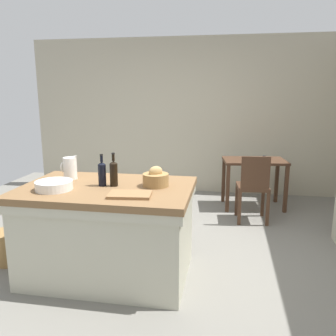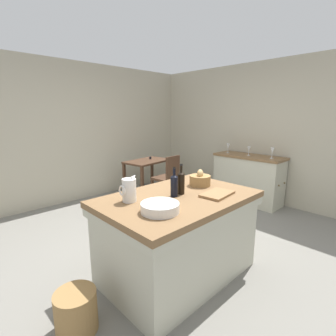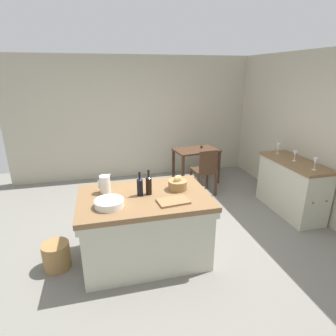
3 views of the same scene
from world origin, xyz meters
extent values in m
plane|color=slate|center=(0.00, 0.00, 0.00)|extent=(6.76, 6.76, 0.00)
cube|color=#B2AA93|center=(0.00, 2.60, 1.30)|extent=(5.32, 0.12, 2.60)
cube|color=#B2AA93|center=(2.60, 0.00, 1.30)|extent=(0.12, 5.20, 2.60)
cube|color=brown|center=(-0.32, -0.46, 0.84)|extent=(1.55, 1.03, 0.06)
cube|color=#BCBAA3|center=(-0.32, -0.46, 0.77)|extent=(1.53, 1.01, 0.08)
cube|color=#BCBAA3|center=(-0.32, -0.46, 0.40)|extent=(1.47, 0.95, 0.81)
cube|color=brown|center=(2.26, 0.18, 0.88)|extent=(0.52, 1.27, 0.04)
cube|color=#BCBAA3|center=(2.26, 0.18, 0.43)|extent=(0.49, 1.24, 0.86)
sphere|color=brown|center=(2.14, -0.46, 0.47)|extent=(0.03, 0.03, 0.03)
sphere|color=brown|center=(2.38, -0.46, 0.47)|extent=(0.03, 0.03, 0.03)
cube|color=#472D1E|center=(1.15, 1.82, 0.71)|extent=(0.97, 0.68, 0.04)
cube|color=#472D1E|center=(0.78, 1.52, 0.35)|extent=(0.06, 0.06, 0.69)
cube|color=#472D1E|center=(1.60, 1.64, 0.35)|extent=(0.06, 0.06, 0.69)
cube|color=#472D1E|center=(0.71, 2.01, 0.35)|extent=(0.06, 0.06, 0.69)
cube|color=#472D1E|center=(1.53, 2.12, 0.35)|extent=(0.06, 0.06, 0.69)
cylinder|color=black|center=(1.30, 1.89, 0.75)|extent=(0.04, 0.04, 0.05)
cube|color=#472D1E|center=(1.10, 1.23, 0.47)|extent=(0.43, 0.43, 0.04)
cube|color=#472D1E|center=(1.12, 1.05, 0.70)|extent=(0.36, 0.06, 0.42)
cube|color=#472D1E|center=(1.26, 1.42, 0.22)|extent=(0.04, 0.04, 0.45)
cube|color=#472D1E|center=(0.91, 1.39, 0.22)|extent=(0.04, 0.04, 0.45)
cube|color=#472D1E|center=(1.29, 1.06, 0.22)|extent=(0.04, 0.04, 0.45)
cube|color=#472D1E|center=(0.94, 1.03, 0.22)|extent=(0.04, 0.04, 0.45)
cylinder|color=silver|center=(-0.76, -0.25, 0.97)|extent=(0.13, 0.13, 0.21)
cone|color=silver|center=(-0.70, -0.25, 1.09)|extent=(0.07, 0.04, 0.06)
torus|color=silver|center=(-0.83, -0.25, 0.98)|extent=(0.02, 0.10, 0.10)
cylinder|color=silver|center=(-0.73, -0.64, 0.90)|extent=(0.32, 0.32, 0.08)
cylinder|color=olive|center=(0.12, -0.37, 0.92)|extent=(0.24, 0.24, 0.12)
ellipsoid|color=tan|center=(0.12, -0.37, 1.00)|extent=(0.15, 0.13, 0.10)
cube|color=olive|center=(-0.02, -0.71, 0.88)|extent=(0.37, 0.26, 0.02)
cylinder|color=black|center=(-0.25, -0.43, 0.97)|extent=(0.07, 0.07, 0.21)
cone|color=black|center=(-0.25, -0.43, 1.09)|extent=(0.07, 0.07, 0.02)
cylinder|color=black|center=(-0.25, -0.43, 1.13)|extent=(0.03, 0.03, 0.07)
cylinder|color=black|center=(-0.25, -0.43, 1.17)|extent=(0.03, 0.03, 0.01)
cylinder|color=black|center=(-0.36, -0.44, 0.96)|extent=(0.07, 0.07, 0.20)
cone|color=black|center=(-0.36, -0.44, 1.08)|extent=(0.07, 0.07, 0.02)
cylinder|color=black|center=(-0.36, -0.44, 1.12)|extent=(0.03, 0.03, 0.07)
cylinder|color=black|center=(-0.36, -0.44, 1.15)|extent=(0.03, 0.03, 0.01)
cylinder|color=white|center=(2.24, -0.25, 0.90)|extent=(0.06, 0.06, 0.00)
cylinder|color=white|center=(2.24, -0.25, 0.94)|extent=(0.01, 0.01, 0.07)
cone|color=white|center=(2.24, -0.25, 1.03)|extent=(0.07, 0.07, 0.11)
cylinder|color=white|center=(2.24, 0.19, 0.90)|extent=(0.06, 0.06, 0.00)
cylinder|color=white|center=(2.24, 0.19, 0.94)|extent=(0.01, 0.01, 0.07)
cone|color=white|center=(2.24, 0.19, 1.02)|extent=(0.07, 0.07, 0.10)
cylinder|color=white|center=(2.24, 0.63, 0.90)|extent=(0.06, 0.06, 0.00)
cylinder|color=white|center=(2.24, 0.63, 0.94)|extent=(0.01, 0.01, 0.07)
cone|color=white|center=(2.24, 0.63, 1.03)|extent=(0.07, 0.07, 0.11)
cylinder|color=olive|center=(-1.40, -0.41, 0.16)|extent=(0.32, 0.32, 0.33)
camera|label=1|loc=(0.76, -3.36, 1.70)|focal=37.12mm
camera|label=2|loc=(-2.04, -2.10, 1.66)|focal=26.94mm
camera|label=3|loc=(-0.75, -3.42, 2.26)|focal=29.35mm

